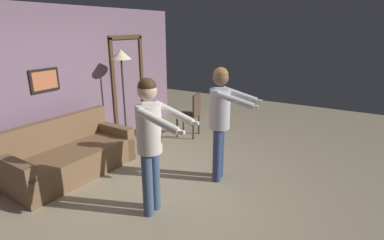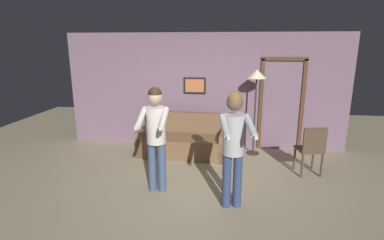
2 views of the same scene
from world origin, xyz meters
name	(u,v)px [view 1 (image 1 of 2)]	position (x,y,z in m)	size (l,w,h in m)	color
ground_plane	(168,189)	(0.00, 0.00, 0.00)	(12.00, 12.00, 0.00)	#9C8E6E
back_wall_assembly	(57,86)	(0.02, 2.26, 1.30)	(6.40, 0.10, 2.60)	slate
couch	(71,157)	(-0.36, 1.60, 0.28)	(1.94, 0.95, 0.87)	brown
torchiere_lamp	(121,63)	(1.13, 1.80, 1.59)	(0.39, 0.39, 1.84)	#332D28
person_standing_left	(151,135)	(-0.53, -0.15, 1.04)	(0.46, 0.72, 1.71)	#3D5170
person_standing_right	(221,114)	(0.67, -0.49, 1.04)	(0.52, 0.75, 1.72)	navy
dining_chair_distant	(192,112)	(2.09, 0.82, 0.53)	(0.49, 0.49, 0.93)	#4C3828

